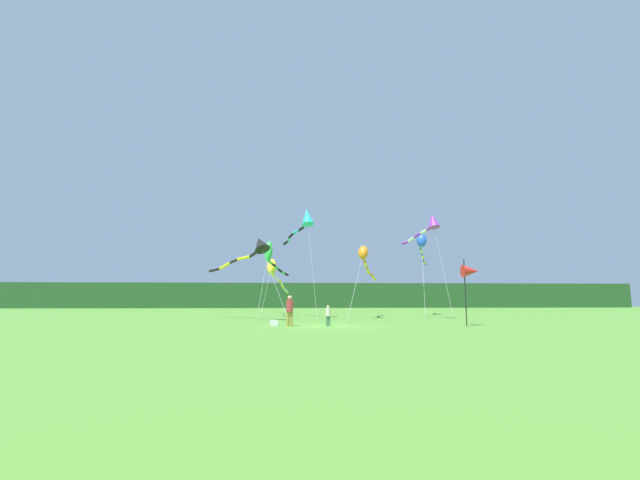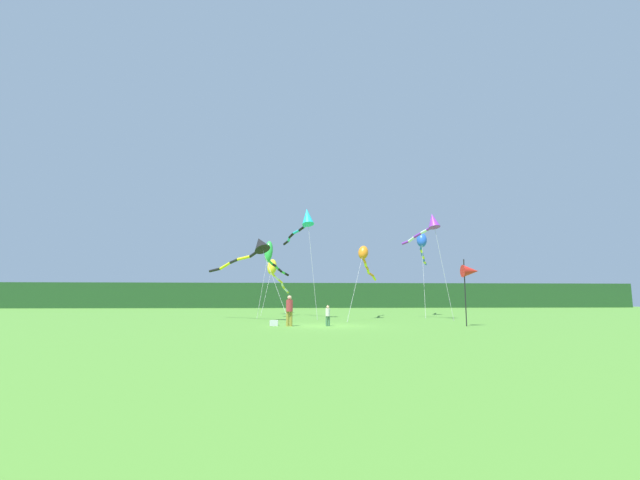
# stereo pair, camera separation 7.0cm
# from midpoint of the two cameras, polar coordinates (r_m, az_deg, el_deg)

# --- Properties ---
(ground_plane) EXTENTS (120.00, 120.00, 0.00)m
(ground_plane) POSITION_cam_midpoint_polar(r_m,az_deg,el_deg) (24.34, 0.89, -11.27)
(ground_plane) COLOR #4C842D
(distant_treeline) EXTENTS (108.00, 2.40, 3.91)m
(distant_treeline) POSITION_cam_midpoint_polar(r_m,az_deg,el_deg) (69.24, -2.24, -7.33)
(distant_treeline) COLOR #234C23
(distant_treeline) RESTS_ON ground
(person_adult) EXTENTS (0.37, 0.37, 1.66)m
(person_adult) POSITION_cam_midpoint_polar(r_m,az_deg,el_deg) (23.99, -4.12, -9.08)
(person_adult) COLOR olive
(person_adult) RESTS_ON ground
(person_child) EXTENTS (0.25, 0.25, 1.12)m
(person_child) POSITION_cam_midpoint_polar(r_m,az_deg,el_deg) (24.08, 0.99, -9.82)
(person_child) COLOR #3F724C
(person_child) RESTS_ON ground
(cooler_box) EXTENTS (0.45, 0.36, 0.30)m
(cooler_box) POSITION_cam_midpoint_polar(r_m,az_deg,el_deg) (24.43, -6.16, -10.86)
(cooler_box) COLOR silver
(cooler_box) RESTS_ON ground
(banner_flag_pole) EXTENTS (0.90, 0.70, 3.67)m
(banner_flag_pole) POSITION_cam_midpoint_polar(r_m,az_deg,el_deg) (25.41, 19.17, -3.98)
(banner_flag_pole) COLOR black
(banner_flag_pole) RESTS_ON ground
(kite_black) EXTENTS (6.37, 7.22, 5.95)m
(kite_black) POSITION_cam_midpoint_polar(r_m,az_deg,el_deg) (30.44, -8.58, -0.95)
(kite_black) COLOR #B2B2B2
(kite_black) RESTS_ON ground
(kite_orange) EXTENTS (3.93, 10.00, 5.61)m
(kite_orange) POSITION_cam_midpoint_polar(r_m,az_deg,el_deg) (33.66, 5.87, -2.38)
(kite_orange) COLOR #B2B2B2
(kite_orange) RESTS_ON ground
(kite_yellow) EXTENTS (2.34, 9.61, 5.41)m
(kite_yellow) POSITION_cam_midpoint_polar(r_m,az_deg,el_deg) (41.95, -6.24, -3.93)
(kite_yellow) COLOR #B2B2B2
(kite_yellow) RESTS_ON ground
(kite_cyan) EXTENTS (2.65, 7.52, 8.63)m
(kite_cyan) POSITION_cam_midpoint_polar(r_m,az_deg,el_deg) (34.06, -2.03, 2.72)
(kite_cyan) COLOR #B2B2B2
(kite_cyan) RESTS_ON ground
(kite_green) EXTENTS (2.31, 6.75, 6.24)m
(kite_green) POSITION_cam_midpoint_polar(r_m,az_deg,el_deg) (35.55, -6.62, -1.97)
(kite_green) COLOR #B2B2B2
(kite_green) RESTS_ON ground
(kite_purple) EXTENTS (2.09, 5.43, 7.85)m
(kite_purple) POSITION_cam_midpoint_polar(r_m,az_deg,el_deg) (33.16, 14.32, 2.17)
(kite_purple) COLOR #B2B2B2
(kite_purple) RESTS_ON ground
(kite_blue) EXTENTS (3.31, 9.69, 7.53)m
(kite_blue) POSITION_cam_midpoint_polar(r_m,az_deg,el_deg) (40.17, 13.24, -0.36)
(kite_blue) COLOR #B2B2B2
(kite_blue) RESTS_ON ground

